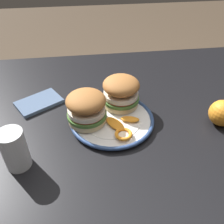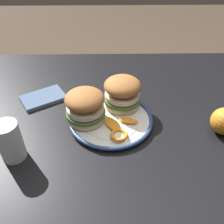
# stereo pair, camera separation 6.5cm
# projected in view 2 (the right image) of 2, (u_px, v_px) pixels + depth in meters

# --- Properties ---
(dining_table) EXTENTS (1.45, 1.01, 0.73)m
(dining_table) POSITION_uv_depth(u_px,v_px,m) (110.00, 144.00, 0.81)
(dining_table) COLOR black
(dining_table) RESTS_ON ground
(dinner_plate) EXTENTS (0.26, 0.26, 0.02)m
(dinner_plate) POSITION_uv_depth(u_px,v_px,m) (112.00, 120.00, 0.76)
(dinner_plate) COLOR white
(dinner_plate) RESTS_ON dining_table
(sandwich_half_left) EXTENTS (0.16, 0.16, 0.10)m
(sandwich_half_left) POSITION_uv_depth(u_px,v_px,m) (86.00, 105.00, 0.72)
(sandwich_half_left) COLOR beige
(sandwich_half_left) RESTS_ON dinner_plate
(sandwich_half_right) EXTENTS (0.16, 0.16, 0.10)m
(sandwich_half_right) POSITION_uv_depth(u_px,v_px,m) (123.00, 92.00, 0.78)
(sandwich_half_right) COLOR beige
(sandwich_half_right) RESTS_ON dinner_plate
(orange_peel_curled) EXTENTS (0.06, 0.06, 0.01)m
(orange_peel_curled) POSITION_uv_depth(u_px,v_px,m) (120.00, 135.00, 0.69)
(orange_peel_curled) COLOR orange
(orange_peel_curled) RESTS_ON dinner_plate
(orange_peel_strip_long) EXTENTS (0.06, 0.04, 0.01)m
(orange_peel_strip_long) POSITION_uv_depth(u_px,v_px,m) (130.00, 120.00, 0.74)
(orange_peel_strip_long) COLOR orange
(orange_peel_strip_long) RESTS_ON dinner_plate
(orange_peel_strip_short) EXTENTS (0.07, 0.08, 0.01)m
(orange_peel_strip_short) POSITION_uv_depth(u_px,v_px,m) (114.00, 124.00, 0.73)
(orange_peel_strip_short) COLOR orange
(orange_peel_strip_short) RESTS_ON dinner_plate
(drinking_glass) EXTENTS (0.06, 0.06, 0.11)m
(drinking_glass) POSITION_uv_depth(u_px,v_px,m) (12.00, 143.00, 0.63)
(drinking_glass) COLOR white
(drinking_glass) RESTS_ON dining_table
(folded_napkin) EXTENTS (0.17, 0.16, 0.01)m
(folded_napkin) POSITION_uv_depth(u_px,v_px,m) (44.00, 98.00, 0.86)
(folded_napkin) COLOR slate
(folded_napkin) RESTS_ON dining_table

